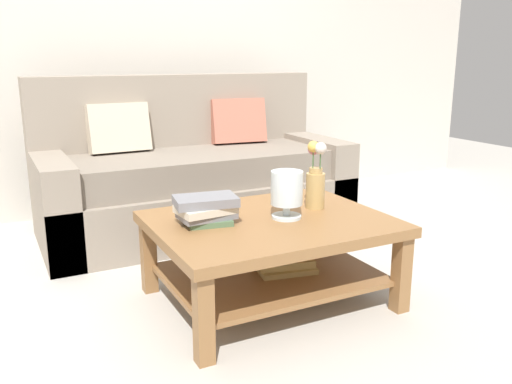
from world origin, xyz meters
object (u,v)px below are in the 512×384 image
couch (193,178)px  book_stack_main (206,209)px  glass_hurricane_vase (286,190)px  flower_pitcher (316,177)px  coffee_table (271,241)px

couch → book_stack_main: bearing=-107.7°
book_stack_main → glass_hurricane_vase: glass_hurricane_vase is taller
glass_hurricane_vase → flower_pitcher: (0.22, 0.09, 0.03)m
couch → flower_pitcher: 1.25m
couch → coffee_table: bearing=-93.6°
couch → coffee_table: 1.28m
couch → glass_hurricane_vase: (-0.01, -1.30, 0.20)m
glass_hurricane_vase → flower_pitcher: bearing=21.0°
couch → book_stack_main: size_ratio=6.67×
couch → glass_hurricane_vase: couch is taller
couch → coffee_table: couch is taller
book_stack_main → flower_pitcher: size_ratio=0.88×
coffee_table → book_stack_main: size_ratio=3.59×
coffee_table → book_stack_main: (-0.30, 0.08, 0.18)m
coffee_table → book_stack_main: 0.36m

